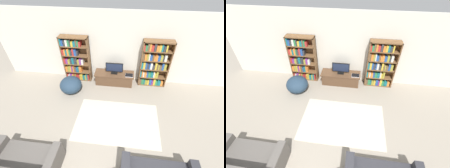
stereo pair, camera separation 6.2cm
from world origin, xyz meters
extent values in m
cube|color=silver|center=(0.00, 4.23, 1.30)|extent=(8.80, 0.06, 2.60)
cube|color=brown|center=(-1.93, 4.03, 0.89)|extent=(0.04, 0.30, 1.77)
cube|color=brown|center=(-0.97, 4.03, 0.89)|extent=(0.04, 0.30, 1.77)
cube|color=brown|center=(-1.45, 4.16, 0.89)|extent=(1.00, 0.04, 1.77)
cube|color=brown|center=(-1.45, 4.03, 1.75)|extent=(1.00, 0.30, 0.04)
cube|color=brown|center=(-1.45, 4.03, 0.02)|extent=(0.96, 0.30, 0.04)
cube|color=#B72D28|center=(-1.90, 4.02, 0.13)|extent=(0.04, 0.24, 0.19)
cube|color=silver|center=(-1.84, 4.02, 0.12)|extent=(0.06, 0.24, 0.18)
cube|color=#7F338C|center=(-1.76, 4.02, 0.15)|extent=(0.08, 0.24, 0.22)
cube|color=gold|center=(-1.68, 4.02, 0.13)|extent=(0.06, 0.24, 0.19)
cube|color=#B72D28|center=(-1.63, 4.02, 0.16)|extent=(0.04, 0.24, 0.26)
cube|color=#9E9333|center=(-1.58, 4.02, 0.15)|extent=(0.04, 0.24, 0.22)
cube|color=#B72D28|center=(-1.52, 4.02, 0.13)|extent=(0.07, 0.24, 0.19)
cube|color=#B72D28|center=(-1.44, 4.02, 0.13)|extent=(0.06, 0.24, 0.19)
cube|color=gold|center=(-1.38, 4.02, 0.15)|extent=(0.04, 0.24, 0.23)
cube|color=gold|center=(-1.32, 4.02, 0.16)|extent=(0.06, 0.24, 0.25)
cube|color=#196B75|center=(-1.25, 4.02, 0.13)|extent=(0.08, 0.24, 0.18)
cube|color=#9E9333|center=(-1.17, 4.02, 0.14)|extent=(0.06, 0.24, 0.20)
cube|color=#196B75|center=(-1.12, 4.02, 0.15)|extent=(0.05, 0.24, 0.24)
cube|color=#B72D28|center=(-1.06, 4.02, 0.15)|extent=(0.05, 0.24, 0.22)
cube|color=brown|center=(-1.45, 4.03, 0.37)|extent=(0.96, 0.30, 0.04)
cube|color=orange|center=(-1.88, 4.02, 0.48)|extent=(0.08, 0.24, 0.19)
cube|color=#9E9333|center=(-1.79, 4.02, 0.50)|extent=(0.08, 0.24, 0.21)
cube|color=gold|center=(-1.72, 4.02, 0.51)|extent=(0.04, 0.24, 0.24)
cube|color=#7F338C|center=(-1.66, 4.02, 0.50)|extent=(0.05, 0.24, 0.21)
cube|color=orange|center=(-1.61, 4.02, 0.51)|extent=(0.05, 0.24, 0.23)
cube|color=brown|center=(-1.54, 4.02, 0.49)|extent=(0.06, 0.24, 0.21)
cube|color=#234C99|center=(-1.49, 4.02, 0.48)|extent=(0.04, 0.24, 0.18)
cube|color=#196B75|center=(-1.43, 4.02, 0.49)|extent=(0.07, 0.24, 0.21)
cube|color=orange|center=(-1.36, 4.02, 0.51)|extent=(0.05, 0.24, 0.24)
cube|color=orange|center=(-1.31, 4.02, 0.50)|extent=(0.04, 0.24, 0.22)
cube|color=brown|center=(-1.45, 4.03, 0.73)|extent=(0.96, 0.30, 0.04)
cube|color=#B72D28|center=(-1.88, 4.02, 0.84)|extent=(0.06, 0.24, 0.18)
cube|color=#7F338C|center=(-1.81, 4.02, 0.83)|extent=(0.07, 0.24, 0.16)
cube|color=#9E9333|center=(-1.72, 4.02, 0.82)|extent=(0.08, 0.24, 0.16)
cube|color=#333338|center=(-1.65, 4.02, 0.83)|extent=(0.05, 0.24, 0.18)
cube|color=#196B75|center=(-1.57, 4.02, 0.87)|extent=(0.08, 0.24, 0.25)
cube|color=#333338|center=(-1.50, 4.02, 0.86)|extent=(0.05, 0.24, 0.24)
cube|color=#333338|center=(-1.44, 4.02, 0.87)|extent=(0.04, 0.24, 0.25)
cube|color=#9E9333|center=(-1.38, 4.02, 0.83)|extent=(0.07, 0.24, 0.18)
cube|color=#7F338C|center=(-1.30, 4.02, 0.85)|extent=(0.07, 0.24, 0.22)
cube|color=silver|center=(-1.22, 4.02, 0.84)|extent=(0.07, 0.24, 0.18)
cube|color=brown|center=(-1.45, 4.03, 1.08)|extent=(0.96, 0.30, 0.04)
cube|color=#B72D28|center=(-1.88, 4.02, 1.19)|extent=(0.07, 0.24, 0.18)
cube|color=orange|center=(-1.82, 4.02, 1.20)|extent=(0.05, 0.24, 0.21)
cube|color=#196B75|center=(-1.76, 4.02, 1.19)|extent=(0.05, 0.24, 0.19)
cube|color=orange|center=(-1.69, 4.02, 1.22)|extent=(0.06, 0.24, 0.24)
cube|color=#2D7F47|center=(-1.63, 4.02, 1.20)|extent=(0.04, 0.24, 0.21)
cube|color=#333338|center=(-1.58, 4.02, 1.19)|extent=(0.06, 0.24, 0.19)
cube|color=#B72D28|center=(-1.51, 4.02, 1.23)|extent=(0.06, 0.24, 0.25)
cube|color=#234C99|center=(-1.43, 4.02, 1.22)|extent=(0.08, 0.24, 0.24)
cube|color=#333338|center=(-1.36, 4.02, 1.19)|extent=(0.05, 0.24, 0.18)
cube|color=brown|center=(-1.45, 4.03, 1.43)|extent=(0.96, 0.30, 0.04)
cube|color=#196B75|center=(-1.89, 4.02, 1.58)|extent=(0.05, 0.24, 0.25)
cube|color=#234C99|center=(-1.83, 4.02, 1.55)|extent=(0.07, 0.24, 0.19)
cube|color=#333338|center=(-1.76, 4.02, 1.55)|extent=(0.06, 0.24, 0.20)
cube|color=silver|center=(-1.69, 4.02, 1.56)|extent=(0.08, 0.24, 0.22)
cube|color=#2D7F47|center=(-1.61, 4.02, 1.55)|extent=(0.06, 0.24, 0.20)
cube|color=#333338|center=(-1.56, 4.02, 1.56)|extent=(0.04, 0.24, 0.22)
cube|color=gold|center=(-1.49, 4.02, 1.54)|extent=(0.07, 0.24, 0.17)
cube|color=#196B75|center=(-1.41, 4.02, 1.54)|extent=(0.08, 0.24, 0.17)
cube|color=brown|center=(-1.35, 4.02, 1.57)|extent=(0.04, 0.24, 0.23)
cube|color=#2D7F47|center=(-1.29, 4.02, 1.55)|extent=(0.05, 0.24, 0.20)
cube|color=#B72D28|center=(-1.23, 4.02, 1.53)|extent=(0.07, 0.24, 0.16)
cube|color=brown|center=(0.90, 4.03, 0.89)|extent=(0.04, 0.30, 1.77)
cube|color=brown|center=(1.86, 4.03, 0.89)|extent=(0.04, 0.30, 1.77)
cube|color=brown|center=(1.38, 4.16, 0.89)|extent=(1.00, 0.04, 1.77)
cube|color=brown|center=(1.38, 4.03, 1.75)|extent=(1.00, 0.30, 0.04)
cube|color=brown|center=(1.38, 4.03, 0.02)|extent=(0.96, 0.30, 0.04)
cube|color=brown|center=(0.96, 4.02, 0.14)|extent=(0.08, 0.24, 0.21)
cube|color=#2D7F47|center=(1.05, 4.02, 0.14)|extent=(0.08, 0.24, 0.20)
cube|color=#196B75|center=(1.11, 4.02, 0.13)|extent=(0.04, 0.24, 0.18)
cube|color=#9E9333|center=(1.18, 4.02, 0.12)|extent=(0.08, 0.24, 0.16)
cube|color=gold|center=(1.26, 4.02, 0.13)|extent=(0.06, 0.24, 0.18)
cube|color=#234C99|center=(1.34, 4.02, 0.15)|extent=(0.08, 0.24, 0.22)
cube|color=#7F338C|center=(1.41, 4.02, 0.13)|extent=(0.05, 0.24, 0.19)
cube|color=gold|center=(1.48, 4.02, 0.16)|extent=(0.08, 0.24, 0.25)
cube|color=#2D7F47|center=(1.56, 4.02, 0.13)|extent=(0.07, 0.24, 0.20)
cube|color=#196B75|center=(1.63, 4.02, 0.17)|extent=(0.04, 0.24, 0.26)
cube|color=#196B75|center=(1.68, 4.02, 0.13)|extent=(0.07, 0.24, 0.19)
cube|color=orange|center=(1.76, 4.02, 0.13)|extent=(0.08, 0.24, 0.19)
cube|color=brown|center=(1.38, 4.03, 0.37)|extent=(0.96, 0.30, 0.04)
cube|color=#196B75|center=(0.94, 4.02, 0.49)|extent=(0.05, 0.24, 0.20)
cube|color=orange|center=(0.99, 4.02, 0.50)|extent=(0.04, 0.24, 0.21)
cube|color=silver|center=(1.04, 4.02, 0.47)|extent=(0.04, 0.24, 0.17)
cube|color=orange|center=(1.11, 4.02, 0.48)|extent=(0.08, 0.24, 0.17)
cube|color=#234C99|center=(1.18, 4.02, 0.48)|extent=(0.05, 0.24, 0.18)
cube|color=#2D7F47|center=(1.25, 4.02, 0.48)|extent=(0.08, 0.24, 0.18)
cube|color=#196B75|center=(1.34, 4.02, 0.48)|extent=(0.08, 0.24, 0.19)
cube|color=silver|center=(1.41, 4.02, 0.50)|extent=(0.04, 0.24, 0.22)
cube|color=gold|center=(1.46, 4.02, 0.48)|extent=(0.05, 0.24, 0.17)
cube|color=#9E9333|center=(1.53, 4.02, 0.51)|extent=(0.07, 0.24, 0.25)
cube|color=brown|center=(1.38, 4.03, 0.73)|extent=(0.96, 0.30, 0.04)
cube|color=#196B75|center=(0.95, 4.02, 0.86)|extent=(0.06, 0.24, 0.23)
cube|color=gold|center=(1.02, 4.02, 0.87)|extent=(0.07, 0.24, 0.25)
cube|color=#234C99|center=(1.08, 4.02, 0.86)|extent=(0.05, 0.24, 0.23)
cube|color=#333338|center=(1.15, 4.02, 0.85)|extent=(0.06, 0.24, 0.22)
cube|color=#234C99|center=(1.20, 4.02, 0.85)|extent=(0.04, 0.24, 0.21)
cube|color=silver|center=(1.26, 4.02, 0.86)|extent=(0.07, 0.24, 0.23)
cube|color=#333338|center=(1.34, 4.02, 0.82)|extent=(0.07, 0.24, 0.16)
cube|color=gold|center=(1.42, 4.02, 0.87)|extent=(0.06, 0.24, 0.26)
cube|color=brown|center=(1.47, 4.02, 0.85)|extent=(0.04, 0.24, 0.21)
cube|color=#9E9333|center=(1.52, 4.02, 0.83)|extent=(0.04, 0.24, 0.17)
cube|color=brown|center=(1.58, 4.02, 0.83)|extent=(0.07, 0.24, 0.17)
cube|color=#234C99|center=(1.65, 4.02, 0.87)|extent=(0.06, 0.24, 0.25)
cube|color=#9E9333|center=(1.73, 4.02, 0.86)|extent=(0.08, 0.24, 0.22)
cube|color=brown|center=(1.38, 4.03, 1.08)|extent=(0.96, 0.30, 0.04)
cube|color=brown|center=(0.95, 4.02, 1.22)|extent=(0.06, 0.24, 0.25)
cube|color=orange|center=(1.02, 4.02, 1.20)|extent=(0.07, 0.24, 0.21)
cube|color=#9E9333|center=(1.09, 4.02, 1.21)|extent=(0.05, 0.24, 0.22)
cube|color=silver|center=(1.14, 4.02, 1.21)|extent=(0.04, 0.24, 0.23)
cube|color=#234C99|center=(1.20, 4.02, 1.19)|extent=(0.07, 0.24, 0.18)
cube|color=brown|center=(1.27, 4.02, 1.19)|extent=(0.05, 0.24, 0.19)
cube|color=orange|center=(1.32, 4.02, 1.18)|extent=(0.04, 0.24, 0.16)
cube|color=orange|center=(1.38, 4.02, 1.19)|extent=(0.08, 0.24, 0.19)
cube|color=#234C99|center=(1.47, 4.02, 1.19)|extent=(0.08, 0.24, 0.18)
cube|color=#9E9333|center=(1.55, 4.02, 1.20)|extent=(0.08, 0.24, 0.20)
cube|color=#333338|center=(1.61, 4.02, 1.19)|extent=(0.04, 0.24, 0.19)
cube|color=silver|center=(1.68, 4.02, 1.20)|extent=(0.08, 0.24, 0.21)
cube|color=brown|center=(1.38, 4.03, 1.43)|extent=(0.96, 0.30, 0.04)
cube|color=#B72D28|center=(0.94, 4.02, 1.54)|extent=(0.05, 0.24, 0.17)
cube|color=#2D7F47|center=(1.00, 4.02, 1.54)|extent=(0.06, 0.24, 0.18)
cube|color=brown|center=(1.06, 4.02, 1.57)|extent=(0.06, 0.24, 0.24)
cube|color=orange|center=(1.12, 4.02, 1.57)|extent=(0.06, 0.24, 0.23)
cube|color=#B72D28|center=(1.19, 4.02, 1.55)|extent=(0.08, 0.24, 0.19)
cube|color=#333338|center=(1.27, 4.02, 1.58)|extent=(0.06, 0.24, 0.25)
cube|color=orange|center=(1.35, 4.02, 1.55)|extent=(0.08, 0.24, 0.19)
cube|color=gold|center=(1.43, 4.02, 1.56)|extent=(0.06, 0.24, 0.21)
cube|color=#196B75|center=(1.50, 4.02, 1.56)|extent=(0.05, 0.24, 0.22)
cube|color=#333338|center=(1.57, 4.02, 1.54)|extent=(0.07, 0.24, 0.18)
cube|color=gold|center=(1.64, 4.02, 1.56)|extent=(0.05, 0.24, 0.22)
cube|color=brown|center=(-0.04, 3.91, 0.21)|extent=(1.38, 0.48, 0.42)
cube|color=brown|center=(-0.04, 3.91, 0.44)|extent=(1.47, 0.51, 0.04)
cube|color=black|center=(-0.04, 3.92, 0.47)|extent=(0.24, 0.16, 0.03)
cylinder|color=black|center=(-0.04, 3.92, 0.51)|extent=(0.04, 0.04, 0.05)
cube|color=black|center=(-0.04, 3.92, 0.72)|extent=(0.63, 0.04, 0.36)
cube|color=#19233D|center=(-0.04, 3.90, 0.72)|extent=(0.59, 0.00, 0.32)
cube|color=silver|center=(0.52, 3.84, 0.47)|extent=(0.29, 0.22, 0.02)
cube|color=black|center=(0.52, 3.84, 0.49)|extent=(0.28, 0.21, 0.00)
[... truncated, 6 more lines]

